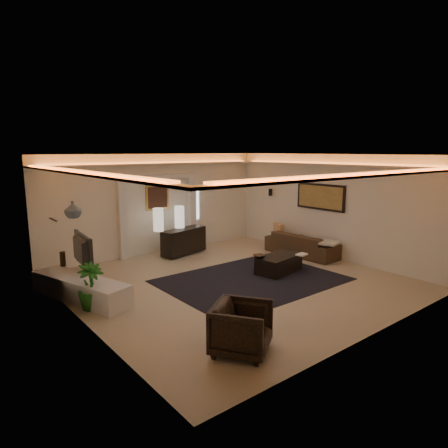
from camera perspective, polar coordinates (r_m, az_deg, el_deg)
floor at (r=9.30m, az=1.36°, el=-8.27°), size 7.00×7.00×0.00m
ceiling at (r=8.80m, az=1.44°, el=9.90°), size 7.00×7.00×0.00m
wall_back at (r=11.80m, az=-9.61°, el=2.86°), size 7.00×0.00×7.00m
wall_front at (r=6.70m, az=21.05°, el=-3.52°), size 7.00×0.00×7.00m
wall_left at (r=7.24m, az=-20.34°, el=-2.47°), size 0.00×7.00×7.00m
wall_right at (r=11.48m, az=14.92°, el=2.44°), size 0.00×7.00×7.00m
cove_soffit at (r=8.81m, az=1.43°, el=8.08°), size 7.00×7.00×0.04m
daylight_slit at (r=12.50m, az=-4.13°, el=2.94°), size 0.25×0.03×1.00m
area_rug at (r=9.40m, az=4.04°, el=-8.03°), size 4.00×3.00×0.01m
pilaster_left at (r=11.26m, az=-14.42°, el=0.50°), size 0.22×0.20×2.20m
pilaster_right at (r=12.36m, az=-4.67°, el=1.67°), size 0.22×0.20×2.20m
alcove_header at (r=11.64m, az=-9.49°, el=6.71°), size 2.52×0.20×0.12m
painting_frame at (r=11.75m, az=-9.56°, el=3.81°), size 0.74×0.04×0.74m
painting_canvas at (r=11.73m, az=-9.51°, el=3.80°), size 0.62×0.02×0.62m
art_panel_frame at (r=11.60m, az=13.70°, el=3.82°), size 0.04×1.64×0.74m
art_panel_gold at (r=11.58m, az=13.62°, el=3.81°), size 0.02×1.50×0.62m
wall_sconce at (r=12.78m, az=6.69°, el=4.55°), size 0.12×0.12×0.22m
wall_niche at (r=8.54m, az=-23.04°, el=0.62°), size 0.10×0.55×0.04m
console at (r=11.61m, az=-5.80°, el=-2.44°), size 1.51×0.77×0.72m
lamp_left at (r=11.26m, az=-9.43°, el=0.64°), size 0.34×0.34×0.65m
lamp_right at (r=11.67m, az=-6.42°, el=1.07°), size 0.31×0.31×0.64m
media_ledge at (r=8.68m, az=-19.95°, el=-8.74°), size 1.32×2.53×0.46m
tv at (r=9.29m, az=-20.31°, el=-3.69°), size 1.29×0.28×0.74m
figurine at (r=9.55m, az=-22.18°, el=-4.56°), size 0.15×0.15×0.33m
ginger_jar at (r=8.42m, az=-20.89°, el=1.94°), size 0.39×0.39×0.34m
plant at (r=8.06m, az=-18.61°, el=-8.49°), size 0.55×0.55×0.89m
sofa at (r=11.72m, az=11.18°, el=-2.87°), size 2.22×0.96×0.64m
throw_blanket at (r=11.05m, az=14.92°, el=-2.62°), size 0.66×0.59×0.06m
throw_pillow at (r=12.34m, az=7.88°, el=-1.00°), size 0.27×0.47×0.45m
coffee_table at (r=10.02m, az=7.87°, el=-5.75°), size 1.29×0.86×0.45m
bowl at (r=9.72m, az=5.09°, el=-4.72°), size 0.33×0.33×0.07m
magazine at (r=10.09m, az=11.12°, el=-4.43°), size 0.31×0.25×0.03m
armchair at (r=6.12m, az=2.55°, el=-14.76°), size 1.15×1.16×0.77m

